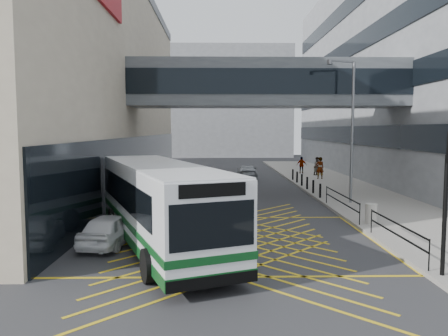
{
  "coord_description": "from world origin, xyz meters",
  "views": [
    {
      "loc": [
        -0.38,
        -17.47,
        4.5
      ],
      "look_at": [
        0.0,
        4.0,
        2.6
      ],
      "focal_mm": 35.0,
      "sensor_mm": 36.0,
      "label": 1
    }
  ],
  "objects": [
    {
      "name": "ground",
      "position": [
        0.0,
        0.0,
        0.0
      ],
      "size": [
        120.0,
        120.0,
        0.0
      ],
      "primitive_type": "plane",
      "color": "#333335"
    },
    {
      "name": "building_far",
      "position": [
        -2.0,
        60.0,
        9.0
      ],
      "size": [
        28.0,
        16.0,
        18.0
      ],
      "primitive_type": "cube",
      "color": "gray",
      "rests_on": "ground"
    },
    {
      "name": "skybridge",
      "position": [
        3.0,
        12.0,
        7.5
      ],
      "size": [
        20.0,
        4.1,
        3.0
      ],
      "color": "#4F5459",
      "rests_on": "ground"
    },
    {
      "name": "pavement",
      "position": [
        9.0,
        15.0,
        0.08
      ],
      "size": [
        6.0,
        54.0,
        0.16
      ],
      "primitive_type": "cube",
      "color": "gray",
      "rests_on": "ground"
    },
    {
      "name": "box_junction",
      "position": [
        0.0,
        0.0,
        0.0
      ],
      "size": [
        12.0,
        9.0,
        0.01
      ],
      "color": "gold",
      "rests_on": "ground"
    },
    {
      "name": "bus",
      "position": [
        -2.58,
        -0.91,
        1.72
      ],
      "size": [
        6.6,
        11.58,
        3.2
      ],
      "rotation": [
        0.0,
        0.0,
        0.37
      ],
      "color": "white",
      "rests_on": "ground"
    },
    {
      "name": "car_white",
      "position": [
        -4.5,
        -0.7,
        0.64
      ],
      "size": [
        2.25,
        4.24,
        1.28
      ],
      "primitive_type": "imported",
      "rotation": [
        0.0,
        0.0,
        2.99
      ],
      "color": "white",
      "rests_on": "ground"
    },
    {
      "name": "car_dark",
      "position": [
        -1.77,
        13.08,
        0.7
      ],
      "size": [
        3.49,
        4.82,
        1.41
      ],
      "primitive_type": "imported",
      "rotation": [
        0.0,
        0.0,
        2.71
      ],
      "color": "black",
      "rests_on": "ground"
    },
    {
      "name": "car_silver",
      "position": [
        2.41,
        22.19,
        0.67
      ],
      "size": [
        1.87,
        4.35,
        1.35
      ],
      "primitive_type": "imported",
      "rotation": [
        0.0,
        0.0,
        3.13
      ],
      "color": "#969A9E",
      "rests_on": "ground"
    },
    {
      "name": "street_lamp",
      "position": [
        7.44,
        8.04,
        4.88
      ],
      "size": [
        1.84,
        0.83,
        8.29
      ],
      "rotation": [
        0.0,
        0.0,
        0.34
      ],
      "color": "slate",
      "rests_on": "pavement"
    },
    {
      "name": "litter_bin",
      "position": [
        6.78,
        2.3,
        0.62
      ],
      "size": [
        0.53,
        0.53,
        0.92
      ],
      "primitive_type": "cylinder",
      "color": "#ADA89E",
      "rests_on": "pavement"
    },
    {
      "name": "kerb_railings",
      "position": [
        6.15,
        1.78,
        0.88
      ],
      "size": [
        0.05,
        12.54,
        1.0
      ],
      "color": "black",
      "rests_on": "pavement"
    },
    {
      "name": "bollards",
      "position": [
        6.25,
        15.0,
        0.61
      ],
      "size": [
        0.14,
        10.14,
        0.9
      ],
      "color": "black",
      "rests_on": "pavement"
    },
    {
      "name": "pedestrian_a",
      "position": [
        8.76,
        20.67,
        1.12
      ],
      "size": [
        0.77,
        0.56,
        1.91
      ],
      "primitive_type": "imported",
      "rotation": [
        0.0,
        0.0,
        3.17
      ],
      "color": "gray",
      "rests_on": "pavement"
    },
    {
      "name": "pedestrian_b",
      "position": [
        9.25,
        23.73,
        1.02
      ],
      "size": [
        0.95,
        0.92,
        1.72
      ],
      "primitive_type": "imported",
      "rotation": [
        0.0,
        0.0,
        0.73
      ],
      "color": "gray",
      "rests_on": "pavement"
    },
    {
      "name": "pedestrian_c",
      "position": [
        8.06,
        25.37,
        0.99
      ],
      "size": [
        1.05,
        0.66,
        1.66
      ],
      "primitive_type": "imported",
      "rotation": [
        0.0,
        0.0,
        2.94
      ],
      "color": "gray",
      "rests_on": "pavement"
    }
  ]
}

